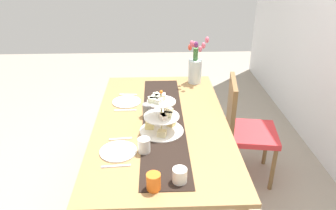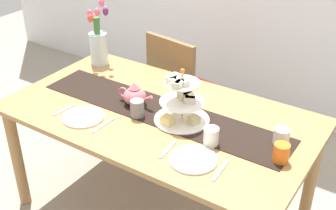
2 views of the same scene
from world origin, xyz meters
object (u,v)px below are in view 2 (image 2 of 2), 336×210
dinner_plate_right (193,159)px  knife_left (104,125)px  teapot (134,95)px  fork_right (167,150)px  dining_table (159,127)px  dinner_plate_left (83,117)px  mug_grey (137,108)px  fork_left (64,110)px  knife_right (221,170)px  mug_orange (281,153)px  chair_left (181,87)px  tulip_vase (99,43)px  mug_white_text (211,136)px  cream_jug (282,136)px  tiered_cake_stand (181,102)px

dinner_plate_right → knife_left: bearing=180.0°
teapot → fork_right: bearing=-34.0°
dining_table → knife_left: (-0.17, -0.27, 0.10)m
dining_table → teapot: bearing=180.0°
dinner_plate_left → mug_grey: size_ratio=2.42×
fork_left → mug_grey: mug_grey is taller
mug_grey → dinner_plate_right: bearing=-20.9°
knife_right → mug_orange: 0.30m
chair_left → mug_grey: bearing=-74.9°
knife_right → fork_right: bearing=180.0°
tulip_vase → mug_white_text: (1.10, -0.44, -0.10)m
knife_left → mug_white_text: mug_white_text is taller
tulip_vase → knife_right: (1.24, -0.60, -0.15)m
dining_table → knife_left: knife_left is taller
tulip_vase → knife_right: bearing=-25.8°
cream_jug → dinner_plate_right: (-0.29, -0.36, -0.04)m
cream_jug → knife_right: 0.39m
dining_table → fork_right: bearing=-49.1°
dinner_plate_right → mug_orange: bearing=32.3°
dinner_plate_left → knife_right: 0.84m
tiered_cake_stand → dinner_plate_left: 0.54m
mug_orange → fork_right: bearing=-156.0°
knife_right → mug_white_text: bearing=130.9°
knife_right → dinner_plate_left: bearing=180.0°
dinner_plate_right → tulip_vase: bearing=151.3°
dinner_plate_right → fork_right: size_ratio=1.53×
tiered_cake_stand → knife_left: size_ratio=1.79×
mug_grey → fork_left: bearing=-155.5°
cream_jug → mug_white_text: 0.35m
fork_right → mug_grey: size_ratio=1.58×
dinner_plate_left → mug_orange: (1.04, 0.22, 0.04)m
tulip_vase → mug_orange: bearing=-14.9°
fork_right → cream_jug: bearing=39.2°
dinner_plate_right → mug_grey: size_ratio=2.42×
dinner_plate_left → dinner_plate_right: size_ratio=1.00×
dining_table → mug_orange: 0.74m
cream_jug → mug_grey: (-0.75, -0.18, 0.01)m
fork_right → mug_grey: mug_grey is taller
dining_table → tiered_cake_stand: (0.15, -0.00, 0.21)m
tiered_cake_stand → knife_right: bearing=-35.3°
mug_grey → tulip_vase: bearing=146.3°
dining_table → mug_white_text: size_ratio=18.09×
chair_left → cream_jug: bearing=-32.7°
fork_left → mug_grey: size_ratio=1.58×
dining_table → mug_white_text: mug_white_text is taller
teapot → mug_grey: teapot is taller
knife_left → tiered_cake_stand: bearing=40.5°
mug_white_text → dining_table: bearing=163.8°
teapot → dinner_plate_left: bearing=-118.3°
dinner_plate_left → mug_grey: mug_grey is taller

